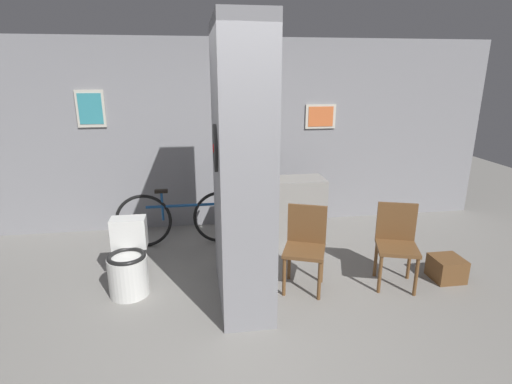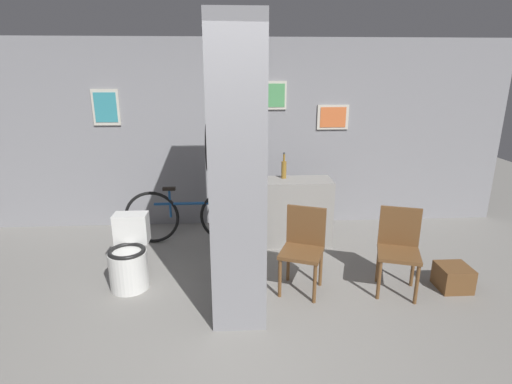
{
  "view_description": "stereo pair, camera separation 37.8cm",
  "coord_description": "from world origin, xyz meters",
  "px_view_note": "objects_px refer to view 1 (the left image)",
  "views": [
    {
      "loc": [
        -0.27,
        -2.94,
        2.17
      ],
      "look_at": [
        0.33,
        1.03,
        0.95
      ],
      "focal_mm": 28.0,
      "sensor_mm": 36.0,
      "label": 1
    },
    {
      "loc": [
        0.11,
        -2.98,
        2.17
      ],
      "look_at": [
        0.33,
        1.03,
        0.95
      ],
      "focal_mm": 28.0,
      "sensor_mm": 36.0,
      "label": 2
    }
  ],
  "objects_px": {
    "chair_by_doorway": "(396,241)",
    "bottle_tall": "(277,168)",
    "chair_near_pillar": "(305,244)",
    "bicycle": "(183,218)",
    "toilet": "(128,263)"
  },
  "relations": [
    {
      "from": "toilet",
      "to": "chair_near_pillar",
      "type": "distance_m",
      "value": 1.81
    },
    {
      "from": "toilet",
      "to": "bottle_tall",
      "type": "height_order",
      "value": "bottle_tall"
    },
    {
      "from": "toilet",
      "to": "chair_by_doorway",
      "type": "xyz_separation_m",
      "value": [
        2.75,
        -0.24,
        0.17
      ]
    },
    {
      "from": "chair_near_pillar",
      "to": "chair_by_doorway",
      "type": "height_order",
      "value": "same"
    },
    {
      "from": "toilet",
      "to": "chair_near_pillar",
      "type": "xyz_separation_m",
      "value": [
        1.79,
        -0.16,
        0.17
      ]
    },
    {
      "from": "toilet",
      "to": "chair_by_doorway",
      "type": "height_order",
      "value": "chair_by_doorway"
    },
    {
      "from": "toilet",
      "to": "bicycle",
      "type": "bearing_deg",
      "value": 64.33
    },
    {
      "from": "toilet",
      "to": "bicycle",
      "type": "xyz_separation_m",
      "value": [
        0.52,
        1.08,
        0.06
      ]
    },
    {
      "from": "chair_by_doorway",
      "to": "bottle_tall",
      "type": "bearing_deg",
      "value": 145.79
    },
    {
      "from": "toilet",
      "to": "bottle_tall",
      "type": "bearing_deg",
      "value": 31.6
    },
    {
      "from": "chair_near_pillar",
      "to": "bicycle",
      "type": "xyz_separation_m",
      "value": [
        -1.27,
        1.24,
        -0.11
      ]
    },
    {
      "from": "chair_near_pillar",
      "to": "bicycle",
      "type": "height_order",
      "value": "chair_near_pillar"
    },
    {
      "from": "bicycle",
      "to": "toilet",
      "type": "bearing_deg",
      "value": -115.67
    },
    {
      "from": "chair_by_doorway",
      "to": "bottle_tall",
      "type": "relative_size",
      "value": 2.55
    },
    {
      "from": "bottle_tall",
      "to": "toilet",
      "type": "bearing_deg",
      "value": -148.4
    }
  ]
}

